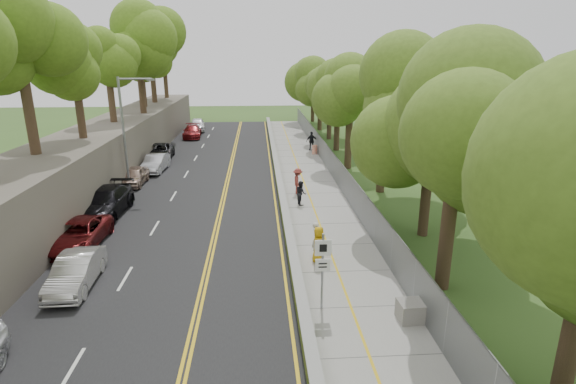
{
  "coord_description": "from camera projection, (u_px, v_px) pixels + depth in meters",
  "views": [
    {
      "loc": [
        -1.27,
        -18.12,
        9.41
      ],
      "look_at": [
        0.5,
        8.0,
        1.4
      ],
      "focal_mm": 28.0,
      "sensor_mm": 36.0,
      "label": 1
    }
  ],
  "objects": [
    {
      "name": "streetlight",
      "position": [
        126.0,
        126.0,
        31.44
      ],
      "size": [
        2.52,
        0.22,
        8.0
      ],
      "color": "gray",
      "rests_on": "ground"
    },
    {
      "name": "car_6",
      "position": [
        159.0,
        152.0,
        41.74
      ],
      "size": [
        2.78,
        5.37,
        1.45
      ],
      "primitive_type": "imported",
      "rotation": [
        0.0,
        0.0,
        0.07
      ],
      "color": "black",
      "rests_on": "road"
    },
    {
      "name": "car_1",
      "position": [
        76.0,
        272.0,
        18.78
      ],
      "size": [
        1.58,
        4.16,
        1.35
      ],
      "primitive_type": "imported",
      "rotation": [
        0.0,
        0.0,
        0.04
      ],
      "color": "silver",
      "rests_on": "road"
    },
    {
      "name": "road",
      "position": [
        204.0,
        184.0,
        34.08
      ],
      "size": [
        11.2,
        66.0,
        0.04
      ],
      "primitive_type": "cube",
      "color": "black",
      "rests_on": "ground"
    },
    {
      "name": "car_2",
      "position": [
        79.0,
        234.0,
        22.75
      ],
      "size": [
        2.28,
        4.83,
        1.33
      ],
      "primitive_type": "imported",
      "rotation": [
        0.0,
        0.0,
        -0.01
      ],
      "color": "#5A1213",
      "rests_on": "road"
    },
    {
      "name": "rock_embankment",
      "position": [
        92.0,
        160.0,
        32.97
      ],
      "size": [
        5.0,
        66.0,
        4.0
      ],
      "primitive_type": "cube",
      "color": "#595147",
      "rests_on": "ground"
    },
    {
      "name": "painter_0",
      "position": [
        318.0,
        245.0,
        20.9
      ],
      "size": [
        0.75,
        0.98,
        1.77
      ],
      "primitive_type": "imported",
      "rotation": [
        0.0,
        0.0,
        1.81
      ],
      "color": "#C7920D",
      "rests_on": "sidewalk"
    },
    {
      "name": "car_3",
      "position": [
        105.0,
        202.0,
        27.16
      ],
      "size": [
        2.53,
        5.75,
        1.64
      ],
      "primitive_type": "imported",
      "rotation": [
        0.0,
        0.0,
        -0.04
      ],
      "color": "black",
      "rests_on": "road"
    },
    {
      "name": "car_8",
      "position": [
        197.0,
        125.0,
        57.54
      ],
      "size": [
        2.31,
        4.84,
        1.6
      ],
      "primitive_type": "imported",
      "rotation": [
        0.0,
        0.0,
        0.09
      ],
      "color": "white",
      "rests_on": "road"
    },
    {
      "name": "construction_barrel",
      "position": [
        315.0,
        150.0,
        44.16
      ],
      "size": [
        0.52,
        0.52,
        0.86
      ],
      "primitive_type": "cylinder",
      "color": "red",
      "rests_on": "sidewalk"
    },
    {
      "name": "trees_fenceside",
      "position": [
        370.0,
        89.0,
        32.84
      ],
      "size": [
        7.0,
        66.0,
        14.0
      ],
      "primitive_type": null,
      "color": "#5A7E25",
      "rests_on": "ground"
    },
    {
      "name": "sidewalk",
      "position": [
        308.0,
        182.0,
        34.59
      ],
      "size": [
        4.2,
        66.0,
        0.05
      ],
      "primitive_type": "cube",
      "color": "gray",
      "rests_on": "ground"
    },
    {
      "name": "trees_embankment",
      "position": [
        83.0,
        38.0,
        30.52
      ],
      "size": [
        6.4,
        66.0,
        13.0
      ],
      "primitive_type": null,
      "color": "#59831F",
      "rests_on": "rock_embankment"
    },
    {
      "name": "person_far",
      "position": [
        312.0,
        141.0,
        45.72
      ],
      "size": [
        1.15,
        0.55,
        1.92
      ],
      "primitive_type": "imported",
      "rotation": [
        0.0,
        0.0,
        3.22
      ],
      "color": "black",
      "rests_on": "sidewalk"
    },
    {
      "name": "jersey_barrier",
      "position": [
        279.0,
        179.0,
        34.36
      ],
      "size": [
        0.42,
        66.0,
        0.6
      ],
      "primitive_type": "cube",
      "color": "#A5DE3A",
      "rests_on": "ground"
    },
    {
      "name": "painter_2",
      "position": [
        301.0,
        193.0,
        29.13
      ],
      "size": [
        0.74,
        0.87,
        1.57
      ],
      "primitive_type": "imported",
      "rotation": [
        0.0,
        0.0,
        1.78
      ],
      "color": "black",
      "rests_on": "sidewalk"
    },
    {
      "name": "signpost",
      "position": [
        323.0,
        263.0,
        16.74
      ],
      "size": [
        0.62,
        0.09,
        3.1
      ],
      "color": "gray",
      "rests_on": "sidewalk"
    },
    {
      "name": "car_7",
      "position": [
        192.0,
        132.0,
        52.93
      ],
      "size": [
        2.35,
        5.06,
        1.43
      ],
      "primitive_type": "imported",
      "rotation": [
        0.0,
        0.0,
        0.07
      ],
      "color": "maroon",
      "rests_on": "road"
    },
    {
      "name": "car_4",
      "position": [
        134.0,
        176.0,
        33.64
      ],
      "size": [
        1.64,
        3.95,
        1.34
      ],
      "primitive_type": "imported",
      "rotation": [
        0.0,
        0.0,
        -0.02
      ],
      "color": "tan",
      "rests_on": "road"
    },
    {
      "name": "chainlink_fence",
      "position": [
        336.0,
        169.0,
        34.44
      ],
      "size": [
        0.04,
        66.0,
        2.0
      ],
      "primitive_type": "cube",
      "color": "slate",
      "rests_on": "ground"
    },
    {
      "name": "concrete_block",
      "position": [
        413.0,
        311.0,
        16.46
      ],
      "size": [
        1.15,
        0.89,
        0.74
      ],
      "primitive_type": "cube",
      "rotation": [
        0.0,
        0.0,
        0.05
      ],
      "color": "slate",
      "rests_on": "sidewalk"
    },
    {
      "name": "car_5",
      "position": [
        156.0,
        163.0,
        37.54
      ],
      "size": [
        1.76,
        4.37,
        1.41
      ],
      "primitive_type": "imported",
      "rotation": [
        0.0,
        0.0,
        -0.06
      ],
      "color": "silver",
      "rests_on": "road"
    },
    {
      "name": "painter_3",
      "position": [
        298.0,
        181.0,
        31.33
      ],
      "size": [
        0.71,
        1.2,
        1.83
      ],
      "primitive_type": "imported",
      "rotation": [
        0.0,
        0.0,
        1.6
      ],
      "color": "maroon",
      "rests_on": "sidewalk"
    },
    {
      "name": "ground",
      "position": [
        289.0,
        274.0,
        20.12
      ],
      "size": [
        140.0,
        140.0,
        0.0
      ],
      "primitive_type": "plane",
      "color": "#33511E",
      "rests_on": "ground"
    },
    {
      "name": "painter_1",
      "position": [
        316.0,
        239.0,
        21.63
      ],
      "size": [
        0.52,
        0.69,
        1.71
      ],
      "primitive_type": "imported",
      "rotation": [
        0.0,
        0.0,
        1.37
      ],
      "color": "silver",
      "rests_on": "sidewalk"
    }
  ]
}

